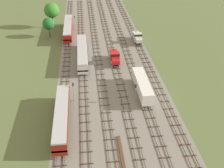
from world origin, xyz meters
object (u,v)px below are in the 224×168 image
(signal_post_nearest, at_px, (73,89))
(passenger_coach_far_left_farther, at_px, (68,28))
(signal_post_near, at_px, (74,21))
(shunter_loco_centre_mid, at_px, (115,56))
(diesel_railcar_far_left_nearest, at_px, (62,116))
(signal_post_mid, at_px, (135,91))
(passenger_coach_left_midfar, at_px, (82,53))
(shunter_loco_right_far, at_px, (137,37))
(freight_boxcar_centre_right_near, at_px, (142,85))

(signal_post_nearest, bearing_deg, passenger_coach_far_left_farther, 93.09)
(passenger_coach_far_left_farther, distance_m, signal_post_near, 5.86)
(shunter_loco_centre_mid, bearing_deg, signal_post_nearest, -121.55)
(diesel_railcar_far_left_nearest, distance_m, signal_post_mid, 18.18)
(diesel_railcar_far_left_nearest, distance_m, passenger_coach_left_midfar, 31.55)
(signal_post_nearest, relative_size, signal_post_near, 0.94)
(shunter_loco_centre_mid, height_order, signal_post_nearest, signal_post_nearest)
(shunter_loco_right_far, distance_m, signal_post_nearest, 40.59)
(signal_post_near, bearing_deg, shunter_loco_centre_mid, -68.34)
(shunter_loco_centre_mid, xyz_separation_m, passenger_coach_left_midfar, (-9.55, 2.28, 0.60))
(passenger_coach_far_left_farther, bearing_deg, signal_post_near, 65.74)
(diesel_railcar_far_left_nearest, height_order, passenger_coach_left_midfar, same)
(shunter_loco_right_far, bearing_deg, diesel_railcar_far_left_nearest, -118.55)
(signal_post_near, bearing_deg, signal_post_mid, -74.55)
(passenger_coach_left_midfar, distance_m, shunter_loco_right_far, 22.94)
(shunter_loco_right_far, distance_m, passenger_coach_far_left_farther, 25.81)
(passenger_coach_left_midfar, bearing_deg, signal_post_nearest, -96.27)
(signal_post_mid, bearing_deg, shunter_loco_centre_mid, 96.26)
(shunter_loco_centre_mid, bearing_deg, signal_post_mid, -83.74)
(shunter_loco_centre_mid, distance_m, passenger_coach_left_midfar, 9.84)
(freight_boxcar_centre_right_near, distance_m, shunter_loco_right_far, 33.49)
(diesel_railcar_far_left_nearest, height_order, shunter_loco_right_far, diesel_railcar_far_left_nearest)
(diesel_railcar_far_left_nearest, height_order, signal_post_mid, signal_post_mid)
(signal_post_near, bearing_deg, diesel_railcar_far_left_nearest, -92.32)
(diesel_railcar_far_left_nearest, xyz_separation_m, passenger_coach_far_left_farther, (0.00, 53.66, 0.02))
(signal_post_nearest, bearing_deg, passenger_coach_left_midfar, 83.73)
(freight_boxcar_centre_right_near, height_order, passenger_coach_left_midfar, passenger_coach_left_midfar)
(shunter_loco_centre_mid, height_order, shunter_loco_right_far, same)
(passenger_coach_far_left_farther, xyz_separation_m, signal_post_near, (2.39, 5.30, 0.76))
(shunter_loco_right_far, bearing_deg, signal_post_mid, -101.03)
(freight_boxcar_centre_right_near, bearing_deg, shunter_loco_centre_mid, 104.75)
(passenger_coach_far_left_farther, xyz_separation_m, signal_post_nearest, (2.39, -44.20, 0.58))
(diesel_railcar_far_left_nearest, distance_m, freight_boxcar_centre_right_near, 21.92)
(shunter_loco_right_far, bearing_deg, signal_post_nearest, -121.98)
(signal_post_nearest, distance_m, signal_post_mid, 14.51)
(freight_boxcar_centre_right_near, bearing_deg, passenger_coach_left_midfar, 125.02)
(passenger_coach_left_midfar, distance_m, signal_post_mid, 26.86)
(freight_boxcar_centre_right_near, height_order, passenger_coach_far_left_farther, passenger_coach_far_left_farther)
(diesel_railcar_far_left_nearest, distance_m, passenger_coach_far_left_farther, 53.66)
(diesel_railcar_far_left_nearest, height_order, shunter_loco_centre_mid, diesel_railcar_far_left_nearest)
(diesel_railcar_far_left_nearest, bearing_deg, passenger_coach_left_midfar, 81.29)
(passenger_coach_left_midfar, distance_m, passenger_coach_far_left_farther, 22.98)
(freight_boxcar_centre_right_near, xyz_separation_m, shunter_loco_centre_mid, (-4.78, 18.17, -0.44))
(freight_boxcar_centre_right_near, relative_size, signal_post_near, 2.64)
(passenger_coach_far_left_farther, relative_size, signal_post_nearest, 4.40)
(shunter_loco_right_far, bearing_deg, passenger_coach_far_left_farther, 157.72)
(signal_post_nearest, xyz_separation_m, signal_post_near, (0.00, 49.50, 0.18))
(shunter_loco_right_far, xyz_separation_m, signal_post_nearest, (-21.49, -34.42, 1.18))
(freight_boxcar_centre_right_near, bearing_deg, shunter_loco_right_far, 81.81)
(shunter_loco_centre_mid, xyz_separation_m, signal_post_near, (-11.94, 30.06, 1.36))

